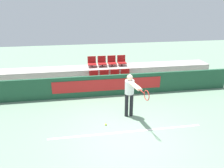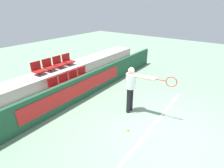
{
  "view_description": "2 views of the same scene",
  "coord_description": "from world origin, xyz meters",
  "px_view_note": "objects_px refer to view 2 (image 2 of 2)",
  "views": [
    {
      "loc": [
        -1.46,
        -5.61,
        4.05
      ],
      "look_at": [
        -0.19,
        2.16,
        0.95
      ],
      "focal_mm": 35.0,
      "sensor_mm": 36.0,
      "label": 1
    },
    {
      "loc": [
        -4.21,
        -1.3,
        3.41
      ],
      "look_at": [
        0.46,
        2.16,
        0.74
      ],
      "focal_mm": 28.0,
      "sensor_mm": 36.0,
      "label": 2
    }
  ],
  "objects_px": {
    "stadium_chair_5": "(49,66)",
    "stadium_chair_7": "(68,60)",
    "stadium_chair_3": "(84,74)",
    "stadium_chair_6": "(59,63)",
    "stadium_chair_1": "(65,81)",
    "stadium_chair_2": "(75,77)",
    "stadium_chair_4": "(38,69)",
    "tennis_ball": "(128,130)",
    "tennis_player": "(133,85)",
    "stadium_chair_0": "(55,85)"
  },
  "relations": [
    {
      "from": "stadium_chair_2",
      "to": "stadium_chair_7",
      "type": "bearing_deg",
      "value": 62.73
    },
    {
      "from": "stadium_chair_6",
      "to": "stadium_chair_1",
      "type": "bearing_deg",
      "value": -117.27
    },
    {
      "from": "stadium_chair_1",
      "to": "stadium_chair_3",
      "type": "bearing_deg",
      "value": 0.0
    },
    {
      "from": "stadium_chair_1",
      "to": "stadium_chair_7",
      "type": "xyz_separation_m",
      "value": [
        1.0,
        0.97,
        0.43
      ]
    },
    {
      "from": "stadium_chair_4",
      "to": "stadium_chair_0",
      "type": "bearing_deg",
      "value": -90.0
    },
    {
      "from": "stadium_chair_7",
      "to": "tennis_player",
      "type": "height_order",
      "value": "tennis_player"
    },
    {
      "from": "stadium_chair_0",
      "to": "tennis_player",
      "type": "xyz_separation_m",
      "value": [
        1.06,
        -2.71,
        0.36
      ]
    },
    {
      "from": "stadium_chair_2",
      "to": "tennis_player",
      "type": "bearing_deg",
      "value": -88.87
    },
    {
      "from": "stadium_chair_1",
      "to": "tennis_ball",
      "type": "relative_size",
      "value": 7.54
    },
    {
      "from": "stadium_chair_3",
      "to": "stadium_chair_4",
      "type": "distance_m",
      "value": 1.84
    },
    {
      "from": "tennis_ball",
      "to": "stadium_chair_3",
      "type": "bearing_deg",
      "value": 66.24
    },
    {
      "from": "stadium_chair_5",
      "to": "stadium_chair_7",
      "type": "bearing_deg",
      "value": 0.0
    },
    {
      "from": "stadium_chair_6",
      "to": "stadium_chair_7",
      "type": "height_order",
      "value": "same"
    },
    {
      "from": "stadium_chair_0",
      "to": "stadium_chair_5",
      "type": "relative_size",
      "value": 1.0
    },
    {
      "from": "stadium_chair_1",
      "to": "stadium_chair_2",
      "type": "xyz_separation_m",
      "value": [
        0.5,
        0.0,
        0.0
      ]
    },
    {
      "from": "stadium_chair_3",
      "to": "tennis_ball",
      "type": "xyz_separation_m",
      "value": [
        -1.38,
        -3.14,
        -0.61
      ]
    },
    {
      "from": "stadium_chair_6",
      "to": "tennis_player",
      "type": "bearing_deg",
      "value": -89.17
    },
    {
      "from": "stadium_chair_0",
      "to": "stadium_chair_6",
      "type": "height_order",
      "value": "stadium_chair_6"
    },
    {
      "from": "stadium_chair_3",
      "to": "stadium_chair_6",
      "type": "bearing_deg",
      "value": 117.27
    },
    {
      "from": "stadium_chair_3",
      "to": "stadium_chair_2",
      "type": "bearing_deg",
      "value": 180.0
    },
    {
      "from": "stadium_chair_3",
      "to": "tennis_player",
      "type": "distance_m",
      "value": 2.77
    },
    {
      "from": "stadium_chair_5",
      "to": "stadium_chair_6",
      "type": "relative_size",
      "value": 1.0
    },
    {
      "from": "stadium_chair_0",
      "to": "stadium_chair_6",
      "type": "distance_m",
      "value": 1.46
    },
    {
      "from": "stadium_chair_4",
      "to": "tennis_player",
      "type": "xyz_separation_m",
      "value": [
        1.06,
        -3.68,
        -0.08
      ]
    },
    {
      "from": "stadium_chair_5",
      "to": "stadium_chair_3",
      "type": "bearing_deg",
      "value": -44.12
    },
    {
      "from": "stadium_chair_4",
      "to": "stadium_chair_6",
      "type": "bearing_deg",
      "value": 0.0
    },
    {
      "from": "stadium_chair_6",
      "to": "stadium_chair_7",
      "type": "xyz_separation_m",
      "value": [
        0.5,
        0.0,
        0.0
      ]
    },
    {
      "from": "stadium_chair_1",
      "to": "stadium_chair_2",
      "type": "height_order",
      "value": "same"
    },
    {
      "from": "stadium_chair_1",
      "to": "stadium_chair_6",
      "type": "bearing_deg",
      "value": 62.73
    },
    {
      "from": "stadium_chair_0",
      "to": "stadium_chair_4",
      "type": "height_order",
      "value": "stadium_chair_4"
    },
    {
      "from": "stadium_chair_2",
      "to": "stadium_chair_4",
      "type": "distance_m",
      "value": 1.46
    },
    {
      "from": "stadium_chair_4",
      "to": "tennis_ball",
      "type": "xyz_separation_m",
      "value": [
        0.12,
        -4.12,
        -1.05
      ]
    },
    {
      "from": "stadium_chair_4",
      "to": "stadium_chair_7",
      "type": "xyz_separation_m",
      "value": [
        1.5,
        0.0,
        0.0
      ]
    },
    {
      "from": "stadium_chair_5",
      "to": "stadium_chair_6",
      "type": "bearing_deg",
      "value": 0.0
    },
    {
      "from": "tennis_player",
      "to": "stadium_chair_6",
      "type": "bearing_deg",
      "value": 80.47
    },
    {
      "from": "stadium_chair_3",
      "to": "stadium_chair_5",
      "type": "xyz_separation_m",
      "value": [
        -1.0,
        0.97,
        0.43
      ]
    },
    {
      "from": "stadium_chair_6",
      "to": "tennis_player",
      "type": "distance_m",
      "value": 3.68
    },
    {
      "from": "stadium_chair_5",
      "to": "stadium_chair_7",
      "type": "xyz_separation_m",
      "value": [
        1.0,
        0.0,
        0.0
      ]
    },
    {
      "from": "tennis_ball",
      "to": "stadium_chair_4",
      "type": "bearing_deg",
      "value": 91.68
    },
    {
      "from": "stadium_chair_3",
      "to": "tennis_ball",
      "type": "distance_m",
      "value": 3.49
    },
    {
      "from": "stadium_chair_3",
      "to": "stadium_chair_5",
      "type": "height_order",
      "value": "stadium_chair_5"
    },
    {
      "from": "stadium_chair_2",
      "to": "tennis_player",
      "type": "distance_m",
      "value": 2.73
    },
    {
      "from": "stadium_chair_6",
      "to": "stadium_chair_2",
      "type": "bearing_deg",
      "value": -90.0
    },
    {
      "from": "stadium_chair_2",
      "to": "stadium_chair_7",
      "type": "height_order",
      "value": "stadium_chair_7"
    },
    {
      "from": "stadium_chair_6",
      "to": "tennis_ball",
      "type": "bearing_deg",
      "value": -102.09
    },
    {
      "from": "stadium_chair_1",
      "to": "stadium_chair_5",
      "type": "xyz_separation_m",
      "value": [
        0.0,
        0.97,
        0.43
      ]
    },
    {
      "from": "stadium_chair_5",
      "to": "tennis_player",
      "type": "height_order",
      "value": "tennis_player"
    },
    {
      "from": "stadium_chair_0",
      "to": "stadium_chair_1",
      "type": "xyz_separation_m",
      "value": [
        0.5,
        0.0,
        0.0
      ]
    },
    {
      "from": "stadium_chair_5",
      "to": "stadium_chair_4",
      "type": "bearing_deg",
      "value": 180.0
    },
    {
      "from": "stadium_chair_3",
      "to": "stadium_chair_6",
      "type": "relative_size",
      "value": 1.0
    }
  ]
}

